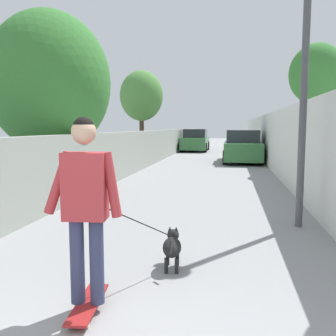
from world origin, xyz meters
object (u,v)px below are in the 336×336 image
object	(u,v)px
tree_left_far	(50,83)
tree_left_mid	(141,96)
skateboard	(88,304)
tree_right_near	(317,76)
lamp_post	(306,30)
person_skateboarder	(85,196)
car_near	(242,147)
car_far	(195,141)
dog	(172,246)

from	to	relation	value
tree_left_far	tree_left_mid	bearing A→B (deg)	2.31
skateboard	tree_right_near	bearing A→B (deg)	-21.06
tree_right_near	skateboard	xyz separation A→B (m)	(-11.15, 4.29, -3.45)
tree_left_mid	tree_left_far	bearing A→B (deg)	-177.69
lamp_post	person_skateboarder	bearing A→B (deg)	143.88
tree_right_near	car_near	size ratio (longest dim) A/B	1.09
tree_left_mid	car_near	distance (m)	6.52
person_skateboarder	car_near	xyz separation A→B (m)	(14.95, -1.84, -0.36)
lamp_post	car_far	xyz separation A→B (m)	(19.35, 3.60, -2.52)
tree_left_far	skateboard	bearing A→B (deg)	-150.33
tree_left_far	dog	world-z (taller)	tree_left_far
car_far	car_near	bearing A→B (deg)	-158.79
tree_left_mid	skateboard	world-z (taller)	tree_left_mid
person_skateboarder	car_near	world-z (taller)	person_skateboarder
skateboard	dog	distance (m)	1.31
tree_left_far	car_far	xyz separation A→B (m)	(17.04, -2.06, -2.07)
lamp_post	skateboard	world-z (taller)	lamp_post
person_skateboarder	tree_left_far	bearing A→B (deg)	29.67
car_far	dog	bearing A→B (deg)	-175.32
tree_left_mid	skateboard	xyz separation A→B (m)	(-17.15, -3.68, -3.33)
dog	car_near	xyz separation A→B (m)	(13.80, -1.24, 0.44)
tree_left_mid	car_near	bearing A→B (deg)	-111.74
tree_left_far	skateboard	size ratio (longest dim) A/B	5.57
dog	tree_left_far	bearing A→B (deg)	40.30
tree_right_near	tree_left_far	distance (m)	9.34
tree_right_near	person_skateboarder	distance (m)	12.20
skateboard	person_skateboarder	bearing A→B (deg)	-165.96
lamp_post	skateboard	distance (m)	5.21
tree_left_mid	dog	bearing A→B (deg)	-165.02
tree_left_mid	car_far	xyz separation A→B (m)	(5.54, -2.52, -2.68)
lamp_post	car_near	size ratio (longest dim) A/B	1.12
skateboard	person_skateboarder	xyz separation A→B (m)	(-0.00, -0.00, 1.01)
skateboard	person_skateboarder	distance (m)	1.01
tree_left_mid	person_skateboarder	xyz separation A→B (m)	(-17.15, -3.68, -2.32)
skateboard	lamp_post	bearing A→B (deg)	-36.12
tree_left_mid	dog	world-z (taller)	tree_left_mid
lamp_post	tree_right_near	bearing A→B (deg)	-13.36
lamp_post	skateboard	size ratio (longest dim) A/B	5.88
tree_right_near	car_far	xyz separation A→B (m)	(11.54, 5.46, -2.81)
lamp_post	dog	distance (m)	4.12
tree_left_far	dog	distance (m)	6.41
tree_left_mid	car_far	size ratio (longest dim) A/B	1.15
tree_left_mid	car_near	world-z (taller)	tree_left_mid
car_near	car_far	xyz separation A→B (m)	(7.74, 3.00, -0.00)
tree_left_far	dog	bearing A→B (deg)	-139.70
car_near	skateboard	bearing A→B (deg)	172.99
lamp_post	car_far	size ratio (longest dim) A/B	1.15
lamp_post	car_near	xyz separation A→B (m)	(11.61, 0.60, -2.52)
tree_right_near	tree_left_mid	distance (m)	9.98
dog	skateboard	bearing A→B (deg)	152.50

